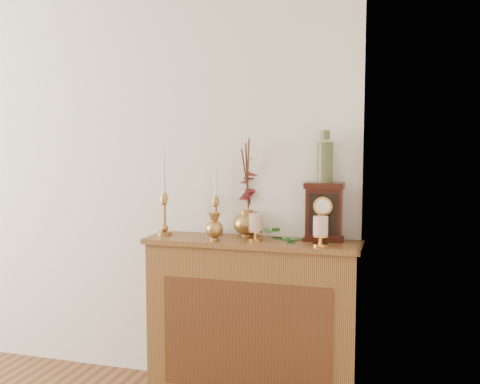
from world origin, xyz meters
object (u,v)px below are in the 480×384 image
(bud_vase, at_px, (214,227))
(mantel_clock, at_px, (324,212))
(candlestick_center, at_px, (216,209))
(ginger_jar, at_px, (249,192))
(candlestick_left, at_px, (164,207))
(ceramic_vase, at_px, (325,159))

(bud_vase, height_order, mantel_clock, mantel_clock)
(candlestick_center, xyz_separation_m, ginger_jar, (0.19, 0.06, 0.10))
(candlestick_left, xyz_separation_m, bud_vase, (0.35, -0.09, -0.09))
(candlestick_left, distance_m, ginger_jar, 0.51)
(mantel_clock, distance_m, ceramic_vase, 0.30)
(candlestick_left, xyz_separation_m, candlestick_center, (0.29, 0.10, -0.01))
(bud_vase, xyz_separation_m, ceramic_vase, (0.59, 0.19, 0.38))
(ginger_jar, bearing_deg, mantel_clock, -7.76)
(candlestick_left, bearing_deg, bud_vase, -14.49)
(bud_vase, xyz_separation_m, ginger_jar, (0.13, 0.25, 0.18))
(candlestick_left, height_order, bud_vase, candlestick_left)
(bud_vase, distance_m, ceramic_vase, 0.73)
(bud_vase, xyz_separation_m, mantel_clock, (0.59, 0.19, 0.08))
(ginger_jar, distance_m, ceramic_vase, 0.51)
(ginger_jar, bearing_deg, ceramic_vase, -7.39)
(bud_vase, distance_m, ginger_jar, 0.33)
(bud_vase, height_order, ceramic_vase, ceramic_vase)
(candlestick_left, relative_size, ginger_jar, 0.90)
(candlestick_center, distance_m, bud_vase, 0.21)
(bud_vase, distance_m, mantel_clock, 0.62)
(candlestick_center, bearing_deg, candlestick_left, -160.79)
(candlestick_center, relative_size, mantel_clock, 1.45)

